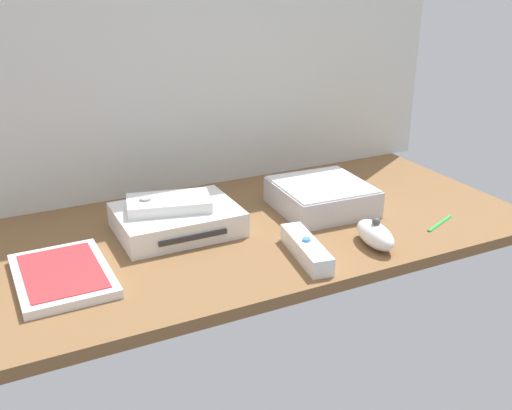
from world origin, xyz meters
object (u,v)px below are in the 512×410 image
at_px(remote_classic_pad, 169,203).
at_px(stylus_pen, 440,222).
at_px(remote_nunchuk, 375,235).
at_px(remote_wand, 306,249).
at_px(game_console, 177,220).
at_px(game_case, 63,275).
at_px(mini_computer, 322,196).

distance_m(remote_classic_pad, stylus_pen, 0.49).
bearing_deg(remote_classic_pad, remote_nunchuk, -21.85).
xyz_separation_m(remote_wand, remote_nunchuk, (0.13, -0.01, 0.01)).
xyz_separation_m(game_console, remote_wand, (0.15, -0.19, -0.01)).
bearing_deg(stylus_pen, remote_wand, -179.07).
height_order(remote_nunchuk, stylus_pen, remote_nunchuk).
distance_m(game_case, stylus_pen, 0.66).
bearing_deg(game_case, remote_wand, -15.67).
xyz_separation_m(mini_computer, remote_classic_pad, (-0.30, 0.03, 0.03)).
height_order(mini_computer, game_case, mini_computer).
bearing_deg(remote_nunchuk, mini_computer, 95.50).
bearing_deg(remote_wand, game_console, 137.90).
bearing_deg(game_case, remote_classic_pad, 24.44).
xyz_separation_m(remote_wand, stylus_pen, (0.29, 0.00, -0.01)).
xyz_separation_m(game_console, stylus_pen, (0.44, -0.19, -0.02)).
distance_m(remote_wand, remote_classic_pad, 0.26).
relative_size(remote_nunchuk, remote_classic_pad, 0.66).
height_order(game_console, remote_classic_pad, remote_classic_pad).
distance_m(game_case, remote_nunchuk, 0.51).
bearing_deg(mini_computer, game_console, 174.50).
height_order(mini_computer, remote_nunchuk, mini_computer).
distance_m(mini_computer, game_case, 0.50).
relative_size(game_case, remote_classic_pad, 1.20).
xyz_separation_m(mini_computer, game_case, (-0.50, -0.06, -0.02)).
bearing_deg(stylus_pen, game_case, 171.71).
xyz_separation_m(mini_computer, remote_nunchuk, (-0.01, -0.18, -0.01)).
xyz_separation_m(game_case, remote_classic_pad, (0.20, 0.09, 0.05)).
height_order(game_console, game_case, game_console).
height_order(mini_computer, stylus_pen, mini_computer).
bearing_deg(remote_classic_pad, remote_wand, -35.89).
relative_size(remote_wand, remote_classic_pad, 0.96).
bearing_deg(game_console, mini_computer, -5.18).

